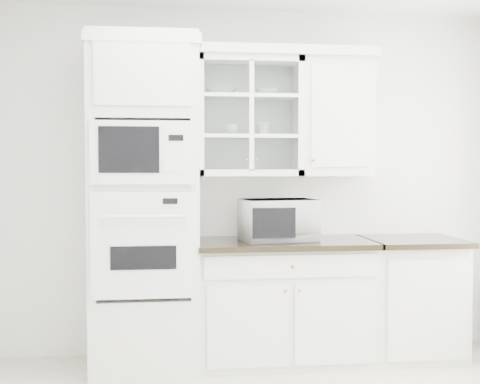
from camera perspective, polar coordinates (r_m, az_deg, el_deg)
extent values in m
cube|color=white|center=(4.76, 0.22, 0.96)|extent=(4.00, 0.02, 2.70)
cube|color=white|center=(4.42, -8.97, -1.13)|extent=(0.76, 0.65, 2.40)
cube|color=white|center=(4.11, -9.13, -5.04)|extent=(0.70, 0.03, 0.72)
cube|color=black|center=(4.11, -9.14, -6.18)|extent=(0.44, 0.01, 0.16)
cube|color=white|center=(4.08, -9.19, 3.70)|extent=(0.70, 0.03, 0.43)
cube|color=black|center=(4.07, -10.48, 3.98)|extent=(0.40, 0.01, 0.31)
cube|color=white|center=(4.63, 4.16, -10.45)|extent=(1.30, 0.60, 0.88)
cube|color=#312814|center=(4.52, 4.26, -4.85)|extent=(1.32, 0.67, 0.04)
cube|color=white|center=(4.92, 15.85, -9.78)|extent=(0.70, 0.60, 0.88)
cube|color=#312814|center=(4.81, 16.08, -4.50)|extent=(0.72, 0.67, 0.04)
cube|color=white|center=(4.62, 0.83, 7.12)|extent=(0.80, 0.33, 0.90)
cube|color=white|center=(4.61, 0.83, 5.26)|extent=(0.74, 0.29, 0.02)
cube|color=white|center=(4.64, 0.83, 8.97)|extent=(0.74, 0.29, 0.02)
cube|color=white|center=(4.76, 8.97, 6.96)|extent=(0.55, 0.33, 0.90)
cube|color=white|center=(4.65, -0.44, 13.12)|extent=(2.14, 0.38, 0.07)
imported|color=white|center=(4.50, 3.59, -2.64)|extent=(0.59, 0.52, 0.31)
imported|color=white|center=(4.63, -1.76, 9.45)|extent=(0.28, 0.28, 0.06)
imported|color=white|center=(4.66, 2.58, 9.39)|extent=(0.21, 0.21, 0.05)
imported|color=white|center=(4.61, -0.81, 5.92)|extent=(0.12, 0.12, 0.09)
imported|color=white|center=(4.63, 2.27, 6.00)|extent=(0.14, 0.14, 0.10)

